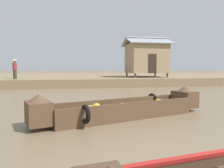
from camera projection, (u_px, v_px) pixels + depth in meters
name	position (u px, v px, depth m)	size (l,w,h in m)	color
ground_plane	(110.00, 97.00, 12.38)	(300.00, 300.00, 0.00)	#726047
riverbank_strip	(88.00, 78.00, 27.44)	(160.00, 20.00, 0.72)	#7F6B4C
banana_boat	(126.00, 108.00, 7.25)	(6.07, 2.72, 0.94)	brown
stilt_house_mid_left	(146.00, 58.00, 22.25)	(4.32, 3.97, 4.00)	#4C3826
vendor_person	(15.00, 68.00, 18.27)	(0.44, 0.44, 1.66)	#332D28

